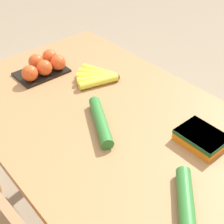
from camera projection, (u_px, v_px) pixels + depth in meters
name	position (u px, v px, depth m)	size (l,w,h in m)	color
dining_table	(112.00, 139.00, 1.22)	(1.38, 0.82, 0.76)	#9E7044
banana_bunch	(98.00, 77.00, 1.35)	(0.18, 0.19, 0.03)	brown
tomato_pack	(43.00, 66.00, 1.39)	(0.15, 0.22, 0.08)	black
carrot_bag	(201.00, 137.00, 1.04)	(0.15, 0.12, 0.04)	orange
cucumber_near	(186.00, 207.00, 0.83)	(0.20, 0.21, 0.04)	#2D702D
cucumber_far	(101.00, 121.00, 1.11)	(0.24, 0.16, 0.04)	#2D702D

